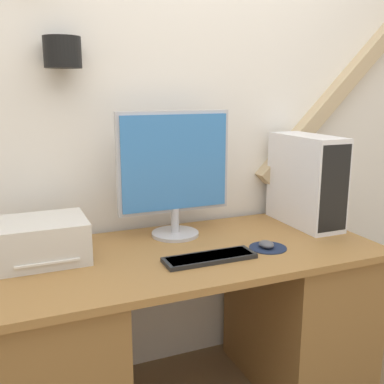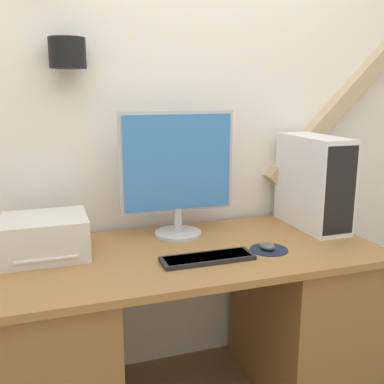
{
  "view_description": "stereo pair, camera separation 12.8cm",
  "coord_description": "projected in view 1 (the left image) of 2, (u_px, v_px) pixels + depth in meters",
  "views": [
    {
      "loc": [
        -0.68,
        -1.3,
        1.43
      ],
      "look_at": [
        0.01,
        0.37,
        1.01
      ],
      "focal_mm": 42.0,
      "sensor_mm": 36.0,
      "label": 1
    },
    {
      "loc": [
        -0.56,
        -1.35,
        1.43
      ],
      "look_at": [
        0.01,
        0.37,
        1.01
      ],
      "focal_mm": 42.0,
      "sensor_mm": 36.0,
      "label": 2
    }
  ],
  "objects": [
    {
      "name": "mousepad",
      "position": [
        268.0,
        248.0,
        1.93
      ],
      "size": [
        0.16,
        0.16,
        0.0
      ],
      "color": "#19233D",
      "rests_on": "desk"
    },
    {
      "name": "mouse",
      "position": [
        266.0,
        244.0,
        1.92
      ],
      "size": [
        0.06,
        0.08,
        0.03
      ],
      "color": "#4C4C51",
      "rests_on": "mousepad"
    },
    {
      "name": "printer",
      "position": [
        44.0,
        240.0,
        1.78
      ],
      "size": [
        0.34,
        0.29,
        0.17
      ],
      "color": "beige",
      "rests_on": "desk"
    },
    {
      "name": "computer_tower",
      "position": [
        306.0,
        180.0,
        2.23
      ],
      "size": [
        0.18,
        0.43,
        0.45
      ],
      "color": "white",
      "rests_on": "desk"
    },
    {
      "name": "keyboard",
      "position": [
        210.0,
        258.0,
        1.79
      ],
      "size": [
        0.38,
        0.12,
        0.02
      ],
      "color": "black",
      "rests_on": "desk"
    },
    {
      "name": "desk",
      "position": [
        189.0,
        328.0,
        1.99
      ],
      "size": [
        1.62,
        0.74,
        0.76
      ],
      "color": "olive",
      "rests_on": "ground_plane"
    },
    {
      "name": "monitor",
      "position": [
        174.0,
        168.0,
        2.03
      ],
      "size": [
        0.53,
        0.22,
        0.58
      ],
      "color": "#B7B7BC",
      "rests_on": "desk"
    },
    {
      "name": "wall_back",
      "position": [
        157.0,
        105.0,
        2.16
      ],
      "size": [
        6.4,
        0.21,
        2.7
      ],
      "color": "white",
      "rests_on": "ground_plane"
    }
  ]
}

